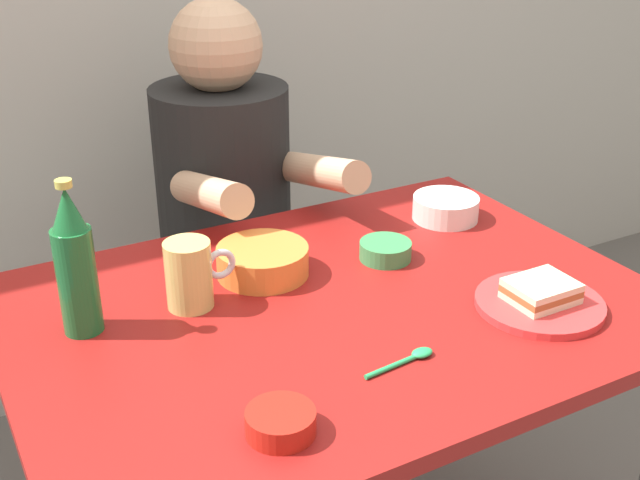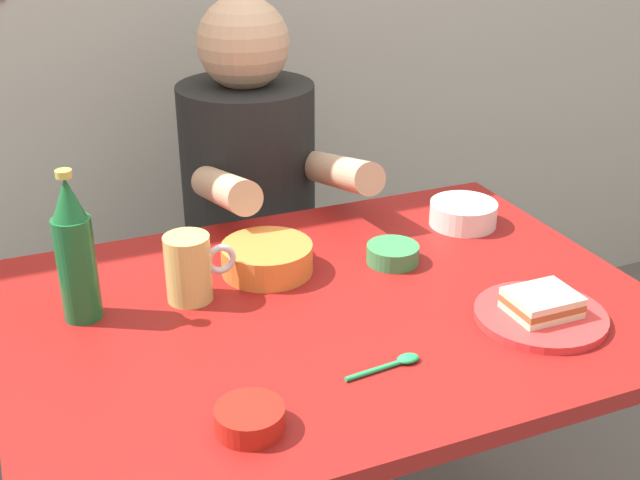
{
  "view_description": "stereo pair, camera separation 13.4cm",
  "coord_description": "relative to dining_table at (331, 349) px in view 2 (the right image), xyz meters",
  "views": [
    {
      "loc": [
        -0.6,
        -1.05,
        1.43
      ],
      "look_at": [
        0.0,
        0.05,
        0.84
      ],
      "focal_mm": 44.97,
      "sensor_mm": 36.0,
      "label": 1
    },
    {
      "loc": [
        -0.48,
        -1.1,
        1.43
      ],
      "look_at": [
        0.0,
        0.05,
        0.84
      ],
      "focal_mm": 44.97,
      "sensor_mm": 36.0,
      "label": 2
    }
  ],
  "objects": [
    {
      "name": "dining_table",
      "position": [
        0.0,
        0.0,
        0.0
      ],
      "size": [
        1.1,
        0.8,
        0.74
      ],
      "color": "maroon",
      "rests_on": "ground"
    },
    {
      "name": "stool",
      "position": [
        0.06,
        0.63,
        -0.3
      ],
      "size": [
        0.34,
        0.34,
        0.45
      ],
      "color": "#4C4C51",
      "rests_on": "ground"
    },
    {
      "name": "person_seated",
      "position": [
        0.06,
        0.62,
        0.12
      ],
      "size": [
        0.33,
        0.56,
        0.72
      ],
      "color": "black",
      "rests_on": "stool"
    },
    {
      "name": "plate_orange",
      "position": [
        0.3,
        -0.18,
        0.1
      ],
      "size": [
        0.22,
        0.22,
        0.01
      ],
      "primitive_type": "cylinder",
      "color": "red",
      "rests_on": "dining_table"
    },
    {
      "name": "sandwich",
      "position": [
        0.3,
        -0.18,
        0.13
      ],
      "size": [
        0.11,
        0.09,
        0.04
      ],
      "color": "beige",
      "rests_on": "plate_orange"
    },
    {
      "name": "beer_mug",
      "position": [
        -0.22,
        0.11,
        0.15
      ],
      "size": [
        0.13,
        0.08,
        0.12
      ],
      "color": "#D1BC66",
      "rests_on": "dining_table"
    },
    {
      "name": "beer_bottle",
      "position": [
        -0.4,
        0.12,
        0.21
      ],
      "size": [
        0.06,
        0.06,
        0.26
      ],
      "color": "#19602D",
      "rests_on": "dining_table"
    },
    {
      "name": "sambal_bowl_red",
      "position": [
        -0.24,
        -0.27,
        0.11
      ],
      "size": [
        0.1,
        0.1,
        0.03
      ],
      "color": "#B21E14",
      "rests_on": "dining_table"
    },
    {
      "name": "rice_bowl_white",
      "position": [
        0.39,
        0.2,
        0.12
      ],
      "size": [
        0.14,
        0.14,
        0.05
      ],
      "color": "silver",
      "rests_on": "dining_table"
    },
    {
      "name": "dip_bowl_green",
      "position": [
        0.17,
        0.1,
        0.11
      ],
      "size": [
        0.1,
        0.1,
        0.03
      ],
      "color": "#388C4C",
      "rests_on": "dining_table"
    },
    {
      "name": "soup_bowl_orange",
      "position": [
        -0.06,
        0.16,
        0.12
      ],
      "size": [
        0.17,
        0.17,
        0.05
      ],
      "color": "orange",
      "rests_on": "dining_table"
    },
    {
      "name": "spoon",
      "position": [
        0.02,
        -0.21,
        0.1
      ],
      "size": [
        0.13,
        0.03,
        0.01
      ],
      "color": "#26A559",
      "rests_on": "dining_table"
    }
  ]
}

